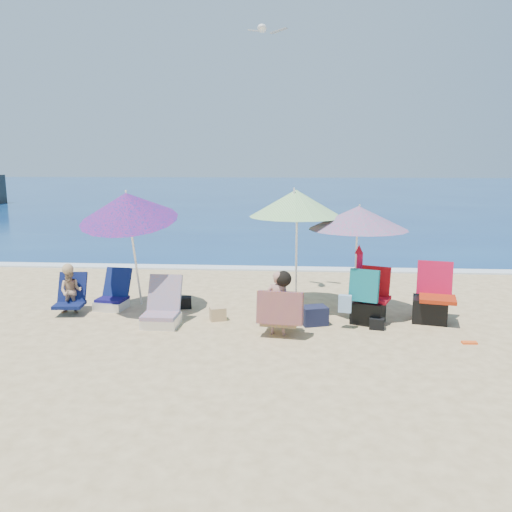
# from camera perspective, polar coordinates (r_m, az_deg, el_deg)

# --- Properties ---
(ground) EXTENTS (120.00, 120.00, 0.00)m
(ground) POSITION_cam_1_polar(r_m,az_deg,el_deg) (8.18, 1.59, -8.90)
(ground) COLOR #D8BC84
(ground) RESTS_ON ground
(sea) EXTENTS (120.00, 80.00, 0.12)m
(sea) POSITION_cam_1_polar(r_m,az_deg,el_deg) (52.79, 3.92, 7.40)
(sea) COLOR navy
(sea) RESTS_ON ground
(foam) EXTENTS (120.00, 0.50, 0.04)m
(foam) POSITION_cam_1_polar(r_m,az_deg,el_deg) (13.10, 2.65, -1.43)
(foam) COLOR white
(foam) RESTS_ON ground
(umbrella_turquoise) EXTENTS (1.89, 1.89, 1.99)m
(umbrella_turquoise) POSITION_cam_1_polar(r_m,az_deg,el_deg) (9.09, 11.36, 4.19)
(umbrella_turquoise) COLOR white
(umbrella_turquoise) RESTS_ON ground
(umbrella_striped) EXTENTS (2.21, 2.21, 2.26)m
(umbrella_striped) POSITION_cam_1_polar(r_m,az_deg,el_deg) (9.30, 4.48, 5.88)
(umbrella_striped) COLOR white
(umbrella_striped) RESTS_ON ground
(umbrella_blue) EXTENTS (1.84, 1.90, 2.37)m
(umbrella_blue) POSITION_cam_1_polar(r_m,az_deg,el_deg) (9.29, -14.16, 5.38)
(umbrella_blue) COLOR white
(umbrella_blue) RESTS_ON ground
(furled_umbrella) EXTENTS (0.16, 0.16, 1.34)m
(furled_umbrella) POSITION_cam_1_polar(r_m,az_deg,el_deg) (8.88, 11.41, -2.61)
(furled_umbrella) COLOR #AA0C2F
(furled_umbrella) RESTS_ON ground
(chair_navy) EXTENTS (0.60, 0.72, 0.73)m
(chair_navy) POSITION_cam_1_polar(r_m,az_deg,el_deg) (9.99, -15.68, -4.56)
(chair_navy) COLOR #110D4A
(chair_navy) RESTS_ON ground
(chair_rainbow) EXTENTS (0.60, 0.75, 0.81)m
(chair_rainbow) POSITION_cam_1_polar(r_m,az_deg,el_deg) (8.77, -10.47, -6.26)
(chair_rainbow) COLOR #E55F51
(chair_rainbow) RESTS_ON ground
(camp_chair_left) EXTENTS (0.76, 0.78, 1.03)m
(camp_chair_left) POSITION_cam_1_polar(r_m,az_deg,el_deg) (9.31, 18.98, -5.10)
(camp_chair_left) COLOR #A3240B
(camp_chair_left) RESTS_ON ground
(camp_chair_right) EXTENTS (0.97, 0.86, 0.99)m
(camp_chair_right) POSITION_cam_1_polar(r_m,az_deg,el_deg) (8.90, 12.38, -5.14)
(camp_chair_right) COLOR #B30C1C
(camp_chair_right) RESTS_ON ground
(person_center) EXTENTS (0.74, 0.66, 1.05)m
(person_center) POSITION_cam_1_polar(r_m,az_deg,el_deg) (8.06, 2.61, -5.43)
(person_center) COLOR tan
(person_center) RESTS_ON ground
(person_left) EXTENTS (0.57, 0.67, 0.92)m
(person_left) POSITION_cam_1_polar(r_m,az_deg,el_deg) (9.85, -19.99, -3.66)
(person_left) COLOR tan
(person_left) RESTS_ON ground
(bag_black_a) EXTENTS (0.33, 0.27, 0.21)m
(bag_black_a) POSITION_cam_1_polar(r_m,az_deg,el_deg) (9.74, -8.09, -5.17)
(bag_black_a) COLOR black
(bag_black_a) RESTS_ON ground
(bag_tan) EXTENTS (0.32, 0.27, 0.23)m
(bag_tan) POSITION_cam_1_polar(r_m,az_deg,el_deg) (8.94, -4.28, -6.47)
(bag_tan) COLOR tan
(bag_tan) RESTS_ON ground
(bag_navy_b) EXTENTS (0.50, 0.43, 0.31)m
(bag_navy_b) POSITION_cam_1_polar(r_m,az_deg,el_deg) (8.74, 6.51, -6.61)
(bag_navy_b) COLOR #171A33
(bag_navy_b) RESTS_ON ground
(bag_black_b) EXTENTS (0.27, 0.21, 0.18)m
(bag_black_b) POSITION_cam_1_polar(r_m,az_deg,el_deg) (8.70, 13.35, -7.37)
(bag_black_b) COLOR black
(bag_black_b) RESTS_ON ground
(orange_item) EXTENTS (0.22, 0.11, 0.03)m
(orange_item) POSITION_cam_1_polar(r_m,az_deg,el_deg) (8.48, 22.73, -8.92)
(orange_item) COLOR #FF561A
(orange_item) RESTS_ON ground
(seagull) EXTENTS (0.76, 0.59, 0.13)m
(seagull) POSITION_cam_1_polar(r_m,az_deg,el_deg) (10.23, 0.76, 24.07)
(seagull) COLOR white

